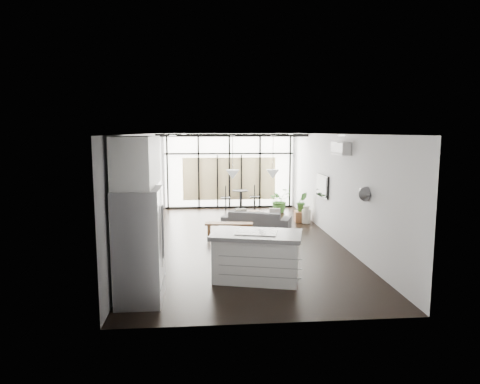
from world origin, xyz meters
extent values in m
cube|color=black|center=(0.00, 0.00, 0.00)|extent=(5.00, 10.00, 0.00)
cube|color=white|center=(0.00, 0.00, 2.80)|extent=(5.00, 10.00, 0.00)
cube|color=silver|center=(-2.50, 0.00, 1.40)|extent=(0.02, 10.00, 2.80)
cube|color=silver|center=(2.50, 0.00, 1.40)|extent=(0.02, 10.00, 2.80)
cube|color=silver|center=(0.00, 5.00, 1.40)|extent=(5.00, 0.02, 2.80)
cube|color=silver|center=(0.00, -5.00, 1.40)|extent=(5.00, 0.02, 2.80)
cube|color=black|center=(0.00, 4.88, 1.40)|extent=(5.00, 0.20, 2.80)
cube|color=white|center=(0.00, 4.00, 2.77)|extent=(4.70, 1.90, 0.06)
cube|color=beige|center=(0.00, 4.95, 1.10)|extent=(3.50, 0.02, 1.60)
cube|color=white|center=(0.03, -3.07, 0.47)|extent=(1.91, 1.41, 0.93)
cube|color=black|center=(0.03, -3.07, 0.94)|extent=(0.89, 0.70, 0.01)
cube|color=#A7A7AC|center=(-2.07, -3.95, 0.97)|extent=(0.75, 0.93, 1.93)
cube|color=white|center=(-2.18, -3.15, 1.12)|extent=(0.58, 0.60, 2.23)
cube|color=white|center=(-2.12, -3.50, 2.35)|extent=(0.62, 1.75, 0.86)
cone|color=white|center=(-0.40, -2.65, 2.02)|extent=(0.26, 0.26, 0.18)
cone|color=white|center=(0.40, -2.65, 2.02)|extent=(0.26, 0.26, 0.18)
imported|color=#474749|center=(0.56, 1.16, 0.39)|extent=(2.05, 1.21, 0.77)
cube|color=brown|center=(-0.30, 0.27, 0.21)|extent=(1.32, 0.48, 0.41)
cylinder|color=beige|center=(0.57, 1.81, 0.21)|extent=(0.68, 0.68, 0.42)
cube|color=brown|center=(2.15, 2.20, 0.17)|extent=(0.47, 0.47, 0.33)
imported|color=#386D29|center=(1.73, 3.84, 0.34)|extent=(1.09, 1.13, 0.68)
imported|color=#386D29|center=(2.15, 2.20, 0.47)|extent=(0.35, 0.62, 0.27)
cylinder|color=beige|center=(2.24, 1.94, 0.27)|extent=(0.31, 0.31, 0.55)
cube|color=black|center=(0.37, 4.53, 0.36)|extent=(1.57, 0.83, 0.72)
cube|color=black|center=(2.46, 1.00, 1.30)|extent=(0.05, 1.10, 0.65)
cube|color=silver|center=(2.38, -0.80, 2.45)|extent=(0.22, 0.90, 0.30)
cube|color=black|center=(-2.47, -0.50, 1.55)|extent=(0.04, 0.70, 0.90)
camera|label=1|loc=(-0.98, -11.03, 2.86)|focal=32.00mm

